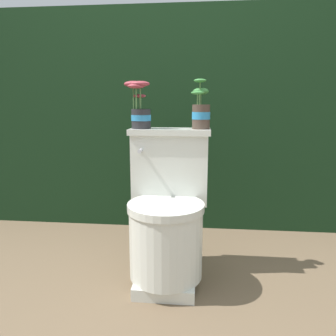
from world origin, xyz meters
The scene contains 5 objects.
ground_plane centered at (0.00, 0.00, 0.00)m, with size 12.00×12.00×0.00m, color brown.
hedge_backdrop centered at (0.00, 1.16, 0.78)m, with size 3.49×0.66×1.56m.
toilet centered at (0.02, 0.09, 0.34)m, with size 0.42×0.48×0.78m.
potted_plant_left centered at (-0.14, 0.22, 0.88)m, with size 0.14×0.11×0.24m.
potted_plant_midleft centered at (0.17, 0.23, 0.87)m, with size 0.10×0.11×0.25m.
Camera 1 is at (0.18, -1.47, 0.91)m, focal length 35.00 mm.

